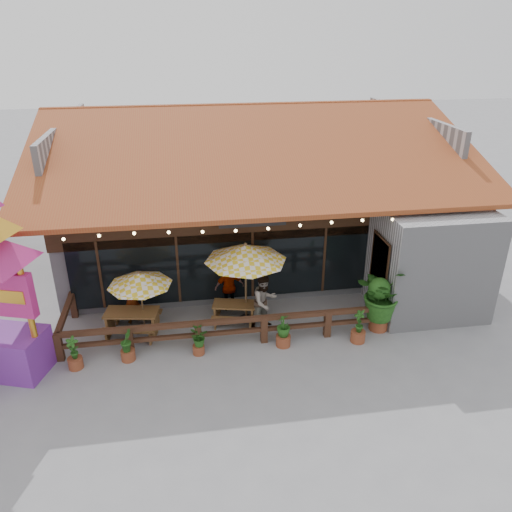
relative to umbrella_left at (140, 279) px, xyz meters
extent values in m
plane|color=gray|center=(4.15, -0.67, -1.85)|extent=(100.00, 100.00, 0.00)
cube|color=#A5A5A9|center=(4.15, 6.33, 0.15)|extent=(14.00, 10.00, 4.00)
cube|color=#331F10|center=(2.65, 1.25, 1.35)|extent=(11.00, 0.16, 1.60)
cube|color=black|center=(2.65, 1.23, -0.35)|extent=(10.00, 0.12, 2.40)
cube|color=#FCC471|center=(2.65, 1.43, -0.35)|extent=(9.80, 0.05, 2.20)
cube|color=#A5A5A9|center=(9.40, -0.02, -0.05)|extent=(3.50, 2.70, 3.60)
cube|color=red|center=(7.59, -0.17, 0.15)|extent=(0.06, 1.20, 1.50)
cube|color=#331F10|center=(7.58, -0.17, 0.15)|extent=(0.04, 1.34, 1.64)
cube|color=brown|center=(4.15, 2.83, 3.05)|extent=(15.50, 7.05, 2.37)
cube|color=brown|center=(4.15, 9.83, 3.05)|extent=(15.50, 7.05, 2.37)
cube|color=brown|center=(4.15, 6.33, 4.17)|extent=(15.50, 0.30, 0.12)
cube|color=#A5A5A9|center=(-2.85, 6.33, 2.85)|extent=(0.20, 9.00, 1.80)
cube|color=#A5A5A9|center=(11.15, 6.33, 2.85)|extent=(0.20, 9.00, 1.80)
cube|color=black|center=(3.65, 1.13, 1.35)|extent=(2.20, 0.10, 0.55)
cube|color=silver|center=(3.65, 1.07, 1.35)|extent=(1.80, 0.02, 0.25)
cube|color=#331F10|center=(-1.35, 1.19, -0.35)|extent=(0.08, 0.08, 2.40)
cube|color=#331F10|center=(1.15, 1.19, -0.35)|extent=(0.08, 0.08, 2.40)
cube|color=#331F10|center=(3.65, 1.19, -0.35)|extent=(0.08, 0.08, 2.40)
cube|color=#331F10|center=(6.15, 1.19, -0.35)|extent=(0.08, 0.08, 2.40)
sphere|color=#FFDD8C|center=(-1.85, -0.59, 1.70)|extent=(0.09, 0.09, 0.09)
sphere|color=#FFDD8C|center=(-0.90, -0.59, 1.74)|extent=(0.09, 0.09, 0.09)
sphere|color=#FFDD8C|center=(0.05, -0.59, 1.75)|extent=(0.09, 0.09, 0.09)
sphere|color=#FFDD8C|center=(1.00, -0.59, 1.72)|extent=(0.09, 0.09, 0.09)
sphere|color=#FFDD8C|center=(1.95, -0.59, 1.68)|extent=(0.09, 0.09, 0.09)
sphere|color=#FFDD8C|center=(2.90, -0.59, 1.65)|extent=(0.09, 0.09, 0.09)
sphere|color=#FFDD8C|center=(3.85, -0.59, 1.66)|extent=(0.09, 0.09, 0.09)
sphere|color=#FFDD8C|center=(4.80, -0.59, 1.70)|extent=(0.09, 0.09, 0.09)
sphere|color=#FFDD8C|center=(5.75, -0.59, 1.74)|extent=(0.09, 0.09, 0.09)
sphere|color=#FFDD8C|center=(6.70, -0.59, 1.75)|extent=(0.09, 0.09, 0.09)
sphere|color=#FFDD8C|center=(7.65, -0.59, 1.72)|extent=(0.09, 0.09, 0.09)
cube|color=#462619|center=(-2.35, -1.17, -1.40)|extent=(0.20, 0.20, 0.90)
cube|color=#462619|center=(-0.35, -1.17, -1.40)|extent=(0.20, 0.20, 0.90)
cube|color=#462619|center=(1.65, -1.17, -1.40)|extent=(0.20, 0.20, 0.90)
cube|color=#462619|center=(3.65, -1.17, -1.40)|extent=(0.20, 0.20, 0.90)
cube|color=#462619|center=(5.65, -1.17, -1.40)|extent=(0.20, 0.20, 0.90)
cube|color=#462619|center=(7.45, -1.17, -1.40)|extent=(0.20, 0.20, 0.90)
cube|color=#462619|center=(2.55, -1.17, -1.00)|extent=(9.80, 0.16, 0.14)
cube|color=#462619|center=(2.55, -1.17, -1.40)|extent=(9.80, 0.12, 0.12)
cube|color=#462619|center=(-2.35, 0.08, -1.00)|extent=(0.16, 2.50, 0.14)
cube|color=#462619|center=(-2.35, 1.23, -1.40)|extent=(0.20, 0.20, 0.90)
cylinder|color=brown|center=(0.00, 0.00, -0.85)|extent=(0.05, 0.05, 1.99)
cone|color=yellow|center=(0.00, 0.00, 0.01)|extent=(2.31, 2.31, 0.39)
sphere|color=brown|center=(0.00, 0.00, 0.23)|extent=(0.09, 0.09, 0.09)
cylinder|color=black|center=(0.00, 0.00, -1.82)|extent=(0.38, 0.38, 0.05)
cylinder|color=brown|center=(3.28, 0.14, -0.54)|extent=(0.07, 0.07, 2.61)
cone|color=yellow|center=(3.28, 0.14, 0.60)|extent=(2.65, 2.65, 0.51)
sphere|color=brown|center=(3.28, 0.14, 0.88)|extent=(0.11, 0.11, 0.11)
cylinder|color=black|center=(3.28, 0.14, -1.82)|extent=(0.50, 0.50, 0.07)
cube|color=brown|center=(-0.35, -0.07, -1.09)|extent=(1.74, 1.03, 0.06)
cube|color=brown|center=(-1.06, 0.05, -1.47)|extent=(0.20, 0.72, 0.76)
cube|color=brown|center=(0.36, -0.18, -1.47)|extent=(0.20, 0.72, 0.76)
cube|color=brown|center=(-0.44, -0.62, -1.40)|extent=(1.66, 0.56, 0.05)
cube|color=brown|center=(-0.26, 0.49, -1.40)|extent=(1.66, 0.56, 0.05)
cube|color=brown|center=(2.89, 0.13, -1.21)|extent=(1.49, 0.95, 0.05)
cube|color=brown|center=(2.30, 0.27, -1.53)|extent=(0.20, 0.61, 0.64)
cube|color=brown|center=(3.48, -0.01, -1.53)|extent=(0.20, 0.61, 0.64)
cube|color=brown|center=(2.78, -0.33, -1.47)|extent=(1.40, 0.55, 0.04)
cube|color=brown|center=(3.00, 0.59, -1.47)|extent=(1.40, 0.55, 0.04)
cube|color=#6D2791|center=(-3.43, -1.54, -1.22)|extent=(1.99, 1.72, 1.26)
cube|color=#B52170|center=(-3.43, -1.54, 0.67)|extent=(1.87, 0.84, 1.26)
cylinder|color=gold|center=(-2.69, -1.54, 0.46)|extent=(0.17, 0.17, 2.10)
cylinder|color=brown|center=(7.39, -1.03, -1.63)|extent=(0.59, 0.59, 0.43)
imported|color=#255D1A|center=(7.39, -1.03, -0.53)|extent=(2.10, 2.04, 1.78)
sphere|color=#255D1A|center=(7.54, -1.13, -0.86)|extent=(0.59, 0.59, 0.59)
sphere|color=#255D1A|center=(7.27, -0.89, -0.66)|extent=(0.51, 0.51, 0.51)
imported|color=#331F10|center=(-0.39, 0.62, -1.05)|extent=(0.70, 0.65, 1.60)
imported|color=#331F10|center=(3.80, -0.35, -0.91)|extent=(1.14, 1.05, 1.87)
imported|color=#331F10|center=(2.83, 0.94, -1.00)|extent=(1.04, 0.54, 1.71)
cylinder|color=brown|center=(-1.85, -1.62, -1.68)|extent=(0.42, 0.42, 0.33)
imported|color=#255D1A|center=(-1.85, -1.62, -1.17)|extent=(0.39, 0.29, 0.69)
cylinder|color=brown|center=(-0.41, -1.47, -1.68)|extent=(0.41, 0.41, 0.33)
imported|color=#255D1A|center=(-0.41, -1.47, -1.18)|extent=(0.41, 0.45, 0.68)
cylinder|color=brown|center=(1.63, -1.49, -1.71)|extent=(0.35, 0.35, 0.28)
imported|color=#255D1A|center=(1.63, -1.49, -1.28)|extent=(0.67, 0.64, 0.58)
cylinder|color=brown|center=(4.20, -1.46, -1.67)|extent=(0.45, 0.45, 0.36)
imported|color=#255D1A|center=(4.20, -1.46, -1.13)|extent=(0.58, 0.58, 0.73)
cylinder|color=brown|center=(6.51, -1.60, -1.67)|extent=(0.45, 0.45, 0.36)
imported|color=#255D1A|center=(6.51, -1.60, -1.12)|extent=(0.33, 0.43, 0.74)
camera|label=1|loc=(1.43, -13.83, 7.03)|focal=35.00mm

